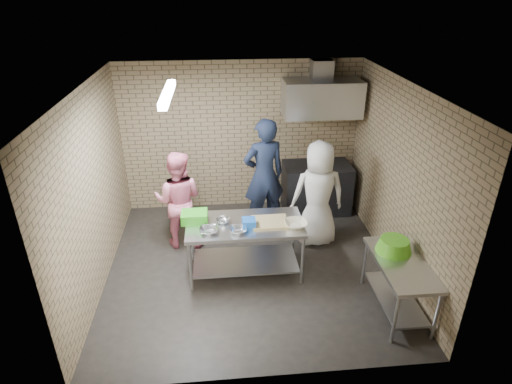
% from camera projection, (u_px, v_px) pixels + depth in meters
% --- Properties ---
extents(floor, '(4.20, 4.20, 0.00)m').
position_uv_depth(floor, '(251.00, 266.00, 6.41)').
color(floor, black).
rests_on(floor, ground).
extents(ceiling, '(4.20, 4.20, 0.00)m').
position_uv_depth(ceiling, '(249.00, 87.00, 5.20)').
color(ceiling, black).
rests_on(ceiling, ground).
extents(back_wall, '(4.20, 0.06, 2.70)m').
position_uv_depth(back_wall, '(241.00, 137.00, 7.58)').
color(back_wall, '#907D5A').
rests_on(back_wall, ground).
extents(front_wall, '(4.20, 0.06, 2.70)m').
position_uv_depth(front_wall, '(267.00, 277.00, 4.03)').
color(front_wall, '#907D5A').
rests_on(front_wall, ground).
extents(left_wall, '(0.06, 4.00, 2.70)m').
position_uv_depth(left_wall, '(93.00, 192.00, 5.63)').
color(left_wall, '#907D5A').
rests_on(left_wall, ground).
extents(right_wall, '(0.06, 4.00, 2.70)m').
position_uv_depth(right_wall, '(398.00, 180.00, 5.98)').
color(right_wall, '#907D5A').
rests_on(right_wall, ground).
extents(prep_table, '(1.64, 0.82, 0.82)m').
position_uv_depth(prep_table, '(245.00, 248.00, 6.13)').
color(prep_table, silver).
rests_on(prep_table, floor).
extents(side_counter, '(0.60, 1.20, 0.75)m').
position_uv_depth(side_counter, '(398.00, 286.00, 5.42)').
color(side_counter, silver).
rests_on(side_counter, floor).
extents(stove, '(1.20, 0.70, 0.90)m').
position_uv_depth(stove, '(316.00, 188.00, 7.79)').
color(stove, black).
rests_on(stove, floor).
extents(range_hood, '(1.30, 0.60, 0.60)m').
position_uv_depth(range_hood, '(322.00, 98.00, 7.09)').
color(range_hood, silver).
rests_on(range_hood, back_wall).
extents(hood_duct, '(0.35, 0.30, 0.30)m').
position_uv_depth(hood_duct, '(322.00, 69.00, 7.02)').
color(hood_duct, '#A5A8AD').
rests_on(hood_duct, back_wall).
extents(wall_shelf, '(0.80, 0.20, 0.04)m').
position_uv_depth(wall_shelf, '(336.00, 105.00, 7.37)').
color(wall_shelf, '#3F2B19').
rests_on(wall_shelf, back_wall).
extents(fluorescent_fixture, '(0.10, 1.25, 0.08)m').
position_uv_depth(fluorescent_fixture, '(167.00, 94.00, 5.14)').
color(fluorescent_fixture, white).
rests_on(fluorescent_fixture, ceiling).
extents(green_crate, '(0.37, 0.27, 0.15)m').
position_uv_depth(green_crate, '(195.00, 217.00, 5.96)').
color(green_crate, green).
rests_on(green_crate, prep_table).
extents(blue_tub, '(0.18, 0.18, 0.12)m').
position_uv_depth(blue_tub, '(249.00, 223.00, 5.83)').
color(blue_tub, blue).
rests_on(blue_tub, prep_table).
extents(cutting_board, '(0.50, 0.38, 0.03)m').
position_uv_depth(cutting_board, '(270.00, 222.00, 5.95)').
color(cutting_board, tan).
rests_on(cutting_board, prep_table).
extents(mixing_bowl_a, '(0.26, 0.26, 0.06)m').
position_uv_depth(mixing_bowl_a, '(209.00, 231.00, 5.71)').
color(mixing_bowl_a, '#B7B9BE').
rests_on(mixing_bowl_a, prep_table).
extents(mixing_bowl_b, '(0.20, 0.20, 0.06)m').
position_uv_depth(mixing_bowl_b, '(223.00, 221.00, 5.95)').
color(mixing_bowl_b, '#B4B7BB').
rests_on(mixing_bowl_b, prep_table).
extents(mixing_bowl_c, '(0.24, 0.24, 0.06)m').
position_uv_depth(mixing_bowl_c, '(239.00, 230.00, 5.72)').
color(mixing_bowl_c, silver).
rests_on(mixing_bowl_c, prep_table).
extents(ceramic_bowl, '(0.32, 0.32, 0.08)m').
position_uv_depth(ceramic_bowl, '(296.00, 224.00, 5.85)').
color(ceramic_bowl, beige).
rests_on(ceramic_bowl, prep_table).
extents(green_basin, '(0.46, 0.46, 0.17)m').
position_uv_depth(green_basin, '(394.00, 245.00, 5.43)').
color(green_basin, '#59C626').
rests_on(green_basin, side_counter).
extents(bottle_red, '(0.07, 0.07, 0.18)m').
position_uv_depth(bottle_red, '(322.00, 99.00, 7.30)').
color(bottle_red, '#B22619').
rests_on(bottle_red, wall_shelf).
extents(bottle_green, '(0.06, 0.06, 0.15)m').
position_uv_depth(bottle_green, '(344.00, 100.00, 7.34)').
color(bottle_green, green).
rests_on(bottle_green, wall_shelf).
extents(man_navy, '(0.81, 0.63, 1.95)m').
position_uv_depth(man_navy, '(264.00, 176.00, 7.01)').
color(man_navy, black).
rests_on(man_navy, floor).
extents(woman_pink, '(0.87, 0.72, 1.60)m').
position_uv_depth(woman_pink, '(179.00, 200.00, 6.61)').
color(woman_pink, pink).
rests_on(woman_pink, floor).
extents(woman_white, '(0.86, 0.57, 1.73)m').
position_uv_depth(woman_white, '(318.00, 195.00, 6.63)').
color(woman_white, silver).
rests_on(woman_white, floor).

